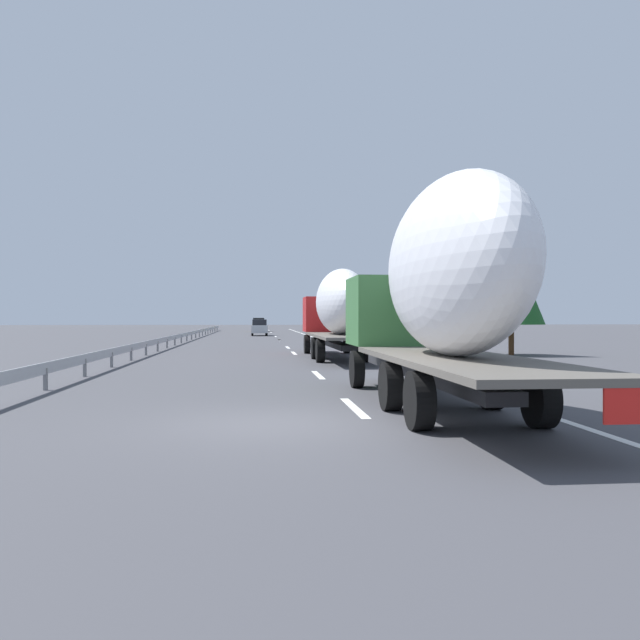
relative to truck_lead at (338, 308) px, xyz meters
name	(u,v)px	position (x,y,z in m)	size (l,w,h in m)	color
ground_plane	(259,342)	(21.13, 3.60, -2.42)	(260.00, 260.00, 0.00)	#424247
lane_stripe_0	(354,408)	(-16.87, 1.80, -2.42)	(3.20, 0.20, 0.01)	white
lane_stripe_1	(318,375)	(-8.73, 1.80, -2.42)	(3.20, 0.20, 0.01)	white
lane_stripe_2	(294,353)	(5.08, 1.80, -2.42)	(3.20, 0.20, 0.01)	white
lane_stripe_3	(288,347)	(12.00, 1.80, -2.42)	(3.20, 0.20, 0.01)	white
lane_stripe_4	(279,340)	(26.72, 1.80, -2.42)	(3.20, 0.20, 0.01)	white
lane_stripe_5	(279,340)	(27.16, 1.80, -2.42)	(3.20, 0.20, 0.01)	white
lane_stripe_6	(276,336)	(37.22, 1.80, -2.42)	(3.20, 0.20, 0.01)	white
lane_stripe_7	(271,332)	(56.56, 1.80, -2.42)	(3.20, 0.20, 0.01)	white
lane_stripe_8	(269,330)	(70.91, 1.80, -2.42)	(3.20, 0.20, 0.01)	white
edge_line_right	(322,340)	(26.13, -1.90, -2.42)	(110.00, 0.20, 0.01)	white
truck_lead	(338,308)	(0.00, 0.00, 0.00)	(13.51, 2.55, 4.21)	#B21919
truck_trailing	(440,285)	(-17.27, 0.00, 0.24)	(12.77, 2.55, 4.80)	#387038
car_yellow_coupe	(259,325)	(61.57, 3.43, -1.45)	(4.09, 1.79, 1.95)	gold
car_silver_hatch	(259,327)	(40.65, 3.46, -1.52)	(4.18, 1.75, 1.77)	#ADB2B7
road_sign	(340,314)	(22.95, -3.10, -0.17)	(0.10, 0.90, 3.26)	gray
tree_0	(358,298)	(51.10, -9.08, 2.11)	(3.96, 3.96, 7.41)	#472D19
tree_1	(511,282)	(2.06, -9.44, 1.40)	(3.42, 3.42, 6.05)	#472D19
tree_2	(353,301)	(57.73, -9.52, 1.89)	(3.69, 3.69, 7.14)	#472D19
tree_3	(419,292)	(21.54, -9.52, 1.64)	(3.87, 3.87, 6.75)	#472D19
guardrail_median	(187,334)	(24.13, 9.60, -1.84)	(94.00, 0.10, 0.76)	#9EA0A5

